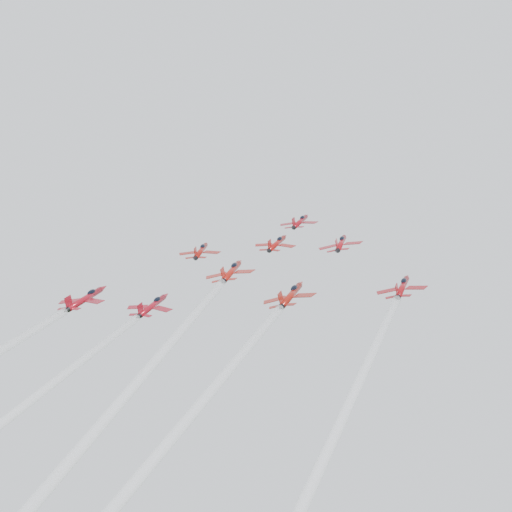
% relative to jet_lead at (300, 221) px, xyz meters
% --- Properties ---
extents(jet_lead, '(9.49, 12.49, 6.79)m').
position_rel_jet_lead_xyz_m(jet_lead, '(0.00, 0.00, 0.00)').
color(jet_lead, maroon).
extents(jet_row2_left, '(9.40, 12.37, 6.72)m').
position_rel_jet_lead_xyz_m(jet_row2_left, '(-17.78, -18.94, -9.14)').
color(jet_row2_left, '#9B150E').
extents(jet_row2_center, '(9.24, 12.16, 6.61)m').
position_rel_jet_lead_xyz_m(jet_row2_center, '(-1.23, -16.38, -7.91)').
color(jet_row2_center, '#A1120F').
extents(jet_row2_right, '(9.34, 12.30, 6.68)m').
position_rel_jet_lead_xyz_m(jet_row2_right, '(13.21, -18.55, -8.95)').
color(jet_row2_right, '#A00F17').
extents(jet_center, '(10.13, 99.38, 48.89)m').
position_rel_jet_lead_xyz_m(jet_center, '(-5.75, -76.93, -37.21)').
color(jet_center, '#AA1910').
extents(jet_rear_left, '(8.59, 84.28, 41.46)m').
position_rel_jet_lead_xyz_m(jet_rear_left, '(-14.86, -86.23, -41.70)').
color(jet_rear_left, maroon).
extents(jet_rear_right, '(9.63, 94.47, 46.48)m').
position_rel_jet_lead_xyz_m(jet_rear_right, '(9.49, -87.75, -42.43)').
color(jet_rear_right, '#9C180E').
extents(jet_rear_farright, '(8.53, 83.68, 41.17)m').
position_rel_jet_lead_xyz_m(jet_rear_farright, '(27.91, -80.95, -39.15)').
color(jet_rear_farright, maroon).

